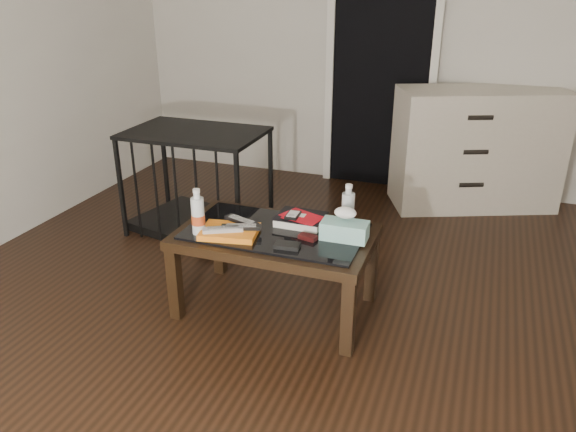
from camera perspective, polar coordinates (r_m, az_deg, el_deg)
name	(u,v)px	position (r m, az deg, el deg)	size (l,w,h in m)	color
ground	(350,359)	(2.75, 6.32, -14.26)	(5.00, 5.00, 0.00)	black
doorway	(381,62)	(4.72, 9.48, 15.17)	(0.90, 0.08, 2.07)	black
coffee_table	(276,242)	(2.91, -1.27, -2.61)	(1.00, 0.60, 0.46)	black
dresser	(476,149)	(4.53, 18.57, 6.49)	(1.30, 0.92, 0.90)	beige
pet_crate	(199,198)	(3.96, -9.04, 1.77)	(1.01, 0.78, 0.71)	black
magazines	(230,232)	(2.84, -5.95, -1.59)	(0.28, 0.21, 0.03)	orange
remote_silver	(223,229)	(2.81, -6.64, -1.34)	(0.20, 0.05, 0.02)	#A4A4A8
remote_black_front	(241,227)	(2.83, -4.78, -1.11)	(0.20, 0.05, 0.02)	black
remote_black_back	(242,221)	(2.90, -4.74, -0.47)	(0.20, 0.05, 0.02)	black
textbook	(301,219)	(2.95, 1.31, -0.36)	(0.25, 0.20, 0.05)	black
dvd_mailers	(301,216)	(2.93, 1.29, 0.03)	(0.19, 0.14, 0.01)	red
ipod	(293,215)	(2.91, 0.50, 0.11)	(0.06, 0.10, 0.02)	black
flip_phone	(308,237)	(2.78, 2.03, -2.17)	(0.09, 0.05, 0.02)	black
wallet	(287,245)	(2.70, -0.07, -3.01)	(0.12, 0.07, 0.02)	black
water_bottle_left	(198,211)	(2.84, -9.15, 0.46)	(0.07, 0.07, 0.24)	silver
water_bottle_right	(348,206)	(2.88, 6.12, 0.97)	(0.07, 0.07, 0.24)	#B4BAC0
tissue_box	(345,230)	(2.78, 5.77, -1.46)	(0.23, 0.12, 0.09)	teal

